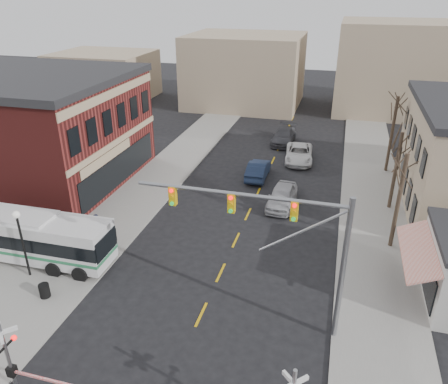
# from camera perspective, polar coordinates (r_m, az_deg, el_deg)

# --- Properties ---
(ground) EXTENTS (160.00, 160.00, 0.00)m
(ground) POSITION_cam_1_polar(r_m,az_deg,el_deg) (23.61, -4.59, -18.77)
(ground) COLOR black
(ground) RESTS_ON ground
(sidewalk_west) EXTENTS (5.00, 60.00, 0.12)m
(sidewalk_west) POSITION_cam_1_polar(r_m,az_deg,el_deg) (42.33, -7.74, 2.54)
(sidewalk_west) COLOR gray
(sidewalk_west) RESTS_ON ground
(sidewalk_east) EXTENTS (5.00, 60.00, 0.12)m
(sidewalk_east) POSITION_cam_1_polar(r_m,az_deg,el_deg) (39.48, 18.67, -0.41)
(sidewalk_east) COLOR gray
(sidewalk_east) RESTS_ON ground
(tree_east_a) EXTENTS (0.28, 0.28, 6.75)m
(tree_east_a) POSITION_cam_1_polar(r_m,az_deg,el_deg) (30.94, 21.82, -1.17)
(tree_east_a) COLOR #382B21
(tree_east_a) RESTS_ON sidewalk_east
(tree_east_b) EXTENTS (0.28, 0.28, 6.30)m
(tree_east_b) POSITION_cam_1_polar(r_m,az_deg,el_deg) (36.54, 21.48, 2.56)
(tree_east_b) COLOR #382B21
(tree_east_b) RESTS_ON sidewalk_east
(tree_east_c) EXTENTS (0.28, 0.28, 7.20)m
(tree_east_c) POSITION_cam_1_polar(r_m,az_deg,el_deg) (43.92, 21.05, 7.00)
(tree_east_c) COLOR #382B21
(tree_east_c) RESTS_ON sidewalk_east
(transit_bus) EXTENTS (12.27, 2.82, 3.15)m
(transit_bus) POSITION_cam_1_polar(r_m,az_deg,el_deg) (31.24, -25.00, -5.11)
(transit_bus) COLOR silver
(transit_bus) RESTS_ON ground
(traffic_signal_mast) EXTENTS (10.41, 0.30, 8.00)m
(traffic_signal_mast) POSITION_cam_1_polar(r_m,az_deg,el_deg) (21.06, 8.03, -5.28)
(traffic_signal_mast) COLOR gray
(traffic_signal_mast) RESTS_ON ground
(rr_crossing_west) EXTENTS (5.60, 1.36, 4.00)m
(rr_crossing_west) POSITION_cam_1_polar(r_m,az_deg,el_deg) (21.90, -25.52, -19.02)
(rr_crossing_west) COLOR gray
(rr_crossing_west) RESTS_ON ground
(street_lamp) EXTENTS (0.44, 0.44, 4.47)m
(street_lamp) POSITION_cam_1_polar(r_m,az_deg,el_deg) (28.52, -25.12, -4.57)
(street_lamp) COLOR black
(street_lamp) RESTS_ON sidewalk_west
(trash_bin) EXTENTS (0.60, 0.60, 0.83)m
(trash_bin) POSITION_cam_1_polar(r_m,az_deg,el_deg) (27.69, -22.40, -11.82)
(trash_bin) COLOR black
(trash_bin) RESTS_ON sidewalk_west
(car_a) EXTENTS (2.24, 5.09, 1.70)m
(car_a) POSITION_cam_1_polar(r_m,az_deg,el_deg) (35.73, 7.60, -0.57)
(car_a) COLOR #ADADB2
(car_a) RESTS_ON ground
(car_b) EXTENTS (1.76, 4.90, 1.61)m
(car_b) POSITION_cam_1_polar(r_m,az_deg,el_deg) (40.85, 4.48, 2.96)
(car_b) COLOR #1B2945
(car_b) RESTS_ON ground
(car_c) EXTENTS (3.14, 5.95, 1.59)m
(car_c) POSITION_cam_1_polar(r_m,az_deg,el_deg) (45.26, 9.77, 4.95)
(car_c) COLOR silver
(car_c) RESTS_ON ground
(car_d) EXTENTS (2.53, 5.65, 1.61)m
(car_d) POSITION_cam_1_polar(r_m,az_deg,el_deg) (50.37, 7.82, 7.24)
(car_d) COLOR #414146
(car_d) RESTS_ON ground
(pedestrian_near) EXTENTS (0.54, 0.68, 1.63)m
(pedestrian_near) POSITION_cam_1_polar(r_m,az_deg,el_deg) (29.27, -18.25, -7.95)
(pedestrian_near) COLOR #534942
(pedestrian_near) RESTS_ON sidewalk_west
(pedestrian_far) EXTENTS (1.05, 1.06, 1.73)m
(pedestrian_far) POSITION_cam_1_polar(r_m,az_deg,el_deg) (32.27, -16.19, -4.21)
(pedestrian_far) COLOR #2B2E4B
(pedestrian_far) RESTS_ON sidewalk_west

